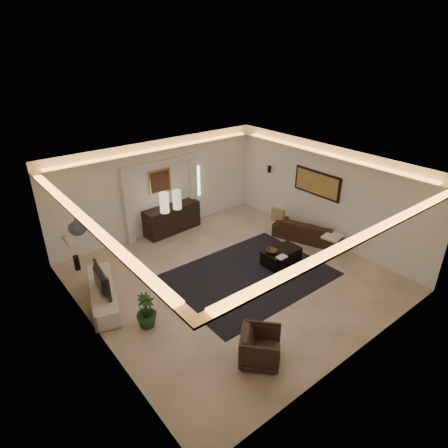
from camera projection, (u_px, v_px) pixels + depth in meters
floor at (232, 278)px, 9.84m from camera, size 7.00×7.00×0.00m
ceiling at (234, 170)px, 8.57m from camera, size 7.00×7.00×0.00m
wall_back at (160, 187)px, 11.67m from camera, size 7.00×0.00×7.00m
wall_front at (360, 296)px, 6.75m from camera, size 7.00×0.00×7.00m
wall_left at (91, 279)px, 7.25m from camera, size 0.00×7.00×7.00m
wall_right at (325, 194)px, 11.17m from camera, size 0.00×7.00×7.00m
cove_soffit at (234, 181)px, 8.70m from camera, size 7.00×7.00×0.04m
daylight_slit at (197, 181)px, 12.45m from camera, size 0.25×0.03×1.00m
area_rug at (249, 275)px, 9.93m from camera, size 4.00×3.00×0.01m
pilaster_left at (128, 208)px, 11.11m from camera, size 0.22×0.20×2.20m
pilaster_right at (193, 191)px, 12.40m from camera, size 0.22×0.20×2.20m
alcove_header at (159, 163)px, 11.25m from camera, size 2.52×0.20×0.12m
painting_frame at (160, 181)px, 11.56m from camera, size 0.74×0.04×0.74m
painting_canvas at (160, 182)px, 11.54m from camera, size 0.62×0.02×0.62m
art_panel_frame at (317, 183)px, 11.25m from camera, size 0.04×1.64×0.74m
art_panel_gold at (317, 184)px, 11.24m from camera, size 0.02×1.50×0.62m
wall_sconce at (269, 169)px, 12.55m from camera, size 0.12×0.12×0.22m
wall_niche at (68, 241)px, 8.18m from camera, size 0.10×0.55×0.04m
console at (172, 219)px, 12.07m from camera, size 1.87×0.73×0.92m
lamp_left at (164, 205)px, 11.35m from camera, size 0.32×0.32×0.61m
lamp_right at (177, 201)px, 11.60m from camera, size 0.34×0.34×0.59m
media_ledge at (103, 294)px, 8.85m from camera, size 1.15×2.20×0.40m
tv at (97, 280)px, 8.44m from camera, size 1.03×0.23×0.59m
figurine at (77, 262)px, 9.32m from camera, size 0.18×0.18×0.38m
ginger_jar at (77, 225)px, 8.34m from camera, size 0.45×0.45×0.42m
plant at (146, 311)px, 8.04m from camera, size 0.61×0.61×0.78m
sofa at (309, 230)px, 11.60m from camera, size 2.22×1.50×0.61m
throw_blanket at (333, 237)px, 10.71m from camera, size 0.62×0.54×0.06m
throw_pillow at (278, 215)px, 12.01m from camera, size 0.24×0.44×0.42m
coffee_table at (281, 256)px, 10.42m from camera, size 1.06×0.58×0.39m
bowl at (272, 251)px, 10.19m from camera, size 0.38×0.38×0.08m
magazine at (282, 257)px, 9.96m from camera, size 0.28×0.21×0.03m
armchair at (261, 347)px, 7.16m from camera, size 1.05×1.05×0.69m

